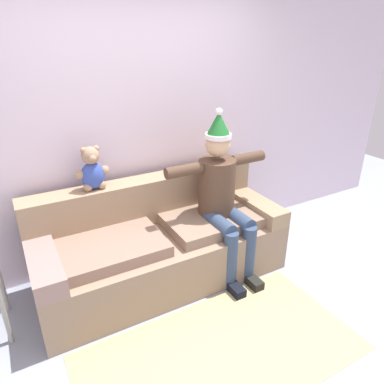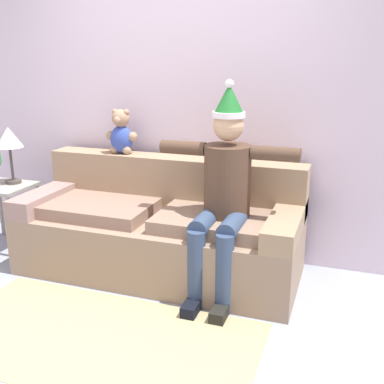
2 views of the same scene
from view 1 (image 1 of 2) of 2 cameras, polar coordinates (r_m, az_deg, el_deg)
ground_plane at (r=2.81m, az=4.51°, el=-24.14°), size 10.00×10.00×0.00m
back_wall at (r=3.35m, az=-9.72°, el=10.93°), size 7.00×0.10×2.70m
couch at (r=3.28m, az=-5.25°, el=-8.25°), size 2.22×0.90×0.89m
person_seated at (r=3.18m, az=4.95°, el=-0.31°), size 1.02×0.77×1.54m
teddy_bear at (r=3.07m, az=-15.92°, el=3.43°), size 0.29×0.17×0.38m
area_rug at (r=2.79m, az=4.89°, el=-24.48°), size 2.02×1.05×0.01m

